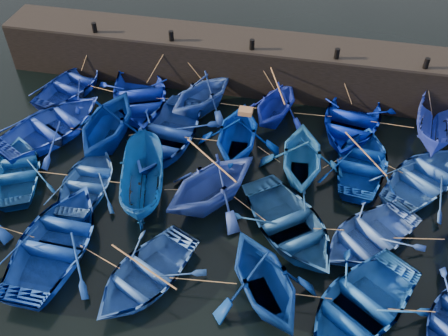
% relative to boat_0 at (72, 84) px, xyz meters
% --- Properties ---
extents(ground, '(120.00, 120.00, 0.00)m').
position_rel_boat_0_xyz_m(ground, '(8.96, -7.89, -0.47)').
color(ground, black).
rests_on(ground, ground).
extents(quay_wall, '(26.00, 2.50, 2.50)m').
position_rel_boat_0_xyz_m(quay_wall, '(8.96, 2.61, 0.78)').
color(quay_wall, black).
rests_on(quay_wall, ground).
extents(quay_top, '(26.00, 2.50, 0.12)m').
position_rel_boat_0_xyz_m(quay_top, '(8.96, 2.61, 2.09)').
color(quay_top, black).
rests_on(quay_top, quay_wall).
extents(bollard_0, '(0.24, 0.24, 0.50)m').
position_rel_boat_0_xyz_m(bollard_0, '(0.96, 1.71, 2.40)').
color(bollard_0, black).
rests_on(bollard_0, quay_top).
extents(bollard_1, '(0.24, 0.24, 0.50)m').
position_rel_boat_0_xyz_m(bollard_1, '(4.96, 1.71, 2.40)').
color(bollard_1, black).
rests_on(bollard_1, quay_top).
extents(bollard_2, '(0.24, 0.24, 0.50)m').
position_rel_boat_0_xyz_m(bollard_2, '(8.96, 1.71, 2.40)').
color(bollard_2, black).
rests_on(bollard_2, quay_top).
extents(bollard_3, '(0.24, 0.24, 0.50)m').
position_rel_boat_0_xyz_m(bollard_3, '(12.96, 1.71, 2.40)').
color(bollard_3, black).
rests_on(bollard_3, quay_top).
extents(bollard_4, '(0.24, 0.24, 0.50)m').
position_rel_boat_0_xyz_m(bollard_4, '(16.96, 1.71, 2.40)').
color(bollard_4, black).
rests_on(bollard_4, quay_top).
extents(boat_0, '(4.39, 5.28, 0.95)m').
position_rel_boat_0_xyz_m(boat_0, '(0.00, 0.00, 0.00)').
color(boat_0, '#132D99').
rests_on(boat_0, ground).
extents(boat_1, '(5.88, 6.73, 1.16)m').
position_rel_boat_0_xyz_m(boat_1, '(3.74, -0.36, 0.11)').
color(boat_1, '#0A24C2').
rests_on(boat_1, ground).
extents(boat_2, '(4.96, 5.16, 2.09)m').
position_rel_boat_0_xyz_m(boat_2, '(6.91, -0.12, 0.57)').
color(boat_2, '#21449A').
rests_on(boat_2, ground).
extents(boat_3, '(4.14, 4.48, 1.96)m').
position_rel_boat_0_xyz_m(boat_3, '(10.50, -0.13, 0.51)').
color(boat_3, '#1023A9').
rests_on(boat_3, ground).
extents(boat_4, '(4.75, 6.03, 1.14)m').
position_rel_boat_0_xyz_m(boat_4, '(14.06, -0.04, 0.10)').
color(boat_4, '#0017A8').
rests_on(boat_4, ground).
extents(boat_5, '(2.46, 5.00, 1.85)m').
position_rel_boat_0_xyz_m(boat_5, '(17.80, -0.10, 0.45)').
color(boat_5, '#243BC3').
rests_on(boat_5, ground).
extents(boat_6, '(6.00, 6.61, 1.12)m').
position_rel_boat_0_xyz_m(boat_6, '(0.60, -3.41, 0.09)').
color(boat_6, blue).
rests_on(boat_6, ground).
extents(boat_7, '(4.14, 4.75, 2.43)m').
position_rel_boat_0_xyz_m(boat_7, '(3.37, -3.34, 0.74)').
color(boat_7, navy).
rests_on(boat_7, ground).
extents(boat_8, '(4.52, 5.92, 1.15)m').
position_rel_boat_0_xyz_m(boat_8, '(5.88, -2.95, 0.10)').
color(boat_8, '#1A3FA3').
rests_on(boat_8, ground).
extents(boat_9, '(3.84, 4.41, 2.27)m').
position_rel_boat_0_xyz_m(boat_9, '(9.20, -2.88, 0.66)').
color(boat_9, '#002BA3').
rests_on(boat_9, ground).
extents(boat_10, '(3.94, 4.47, 2.20)m').
position_rel_boat_0_xyz_m(boat_10, '(12.08, -3.68, 0.63)').
color(boat_10, '#195EAB').
rests_on(boat_10, ground).
extents(boat_11, '(3.81, 4.95, 0.95)m').
position_rel_boat_0_xyz_m(boat_11, '(14.64, -2.86, 0.00)').
color(boat_11, '#053396').
rests_on(boat_11, ground).
extents(boat_12, '(5.43, 5.77, 0.97)m').
position_rel_boat_0_xyz_m(boat_12, '(17.17, -3.30, 0.01)').
color(boat_12, blue).
rests_on(boat_12, ground).
extents(boat_13, '(4.61, 5.18, 0.89)m').
position_rel_boat_0_xyz_m(boat_13, '(0.43, -6.37, -0.03)').
color(boat_13, '#15529E').
rests_on(boat_13, ground).
extents(boat_14, '(3.20, 4.32, 0.86)m').
position_rel_boat_0_xyz_m(boat_14, '(3.59, -6.29, -0.04)').
color(boat_14, blue).
rests_on(boat_14, ground).
extents(boat_15, '(2.78, 4.80, 1.75)m').
position_rel_boat_0_xyz_m(boat_15, '(5.95, -6.26, 0.40)').
color(boat_15, navy).
rests_on(boat_15, ground).
extents(boat_16, '(5.72, 5.85, 2.34)m').
position_rel_boat_0_xyz_m(boat_16, '(8.75, -6.06, 0.70)').
color(boat_16, '#2744A4').
rests_on(boat_16, ground).
extents(boat_17, '(5.98, 6.22, 1.05)m').
position_rel_boat_0_xyz_m(boat_17, '(11.96, -7.04, 0.05)').
color(boat_17, navy).
rests_on(boat_17, ground).
extents(boat_18, '(5.31, 5.35, 0.91)m').
position_rel_boat_0_xyz_m(boat_18, '(14.88, -6.87, -0.02)').
color(boat_18, blue).
rests_on(boat_18, ground).
extents(boat_21, '(3.99, 5.52, 1.13)m').
position_rel_boat_0_xyz_m(boat_21, '(3.80, -9.59, 0.09)').
color(boat_21, '#113CA3').
rests_on(boat_21, ground).
extents(boat_22, '(4.75, 5.37, 0.92)m').
position_rel_boat_0_xyz_m(boat_22, '(7.35, -10.23, -0.01)').
color(boat_22, blue).
rests_on(boat_22, ground).
extents(boat_23, '(5.33, 5.50, 2.21)m').
position_rel_boat_0_xyz_m(boat_23, '(11.43, -9.99, 0.63)').
color(boat_23, navy).
rests_on(boat_23, ground).
extents(boat_24, '(5.78, 6.12, 1.03)m').
position_rel_boat_0_xyz_m(boat_24, '(14.60, -9.90, 0.04)').
color(boat_24, '#114CAE').
rests_on(boat_24, ground).
extents(wooden_crate, '(0.57, 0.44, 0.22)m').
position_rel_boat_0_xyz_m(wooden_crate, '(9.50, -2.88, 1.90)').
color(wooden_crate, '#91653F').
rests_on(wooden_crate, boat_9).
extents(mooring_ropes, '(17.84, 11.88, 2.10)m').
position_rel_boat_0_xyz_m(mooring_ropes, '(8.93, -2.97, 0.41)').
color(mooring_ropes, tan).
rests_on(mooring_ropes, ground).
extents(loose_oars, '(9.56, 12.18, 1.48)m').
position_rel_boat_0_xyz_m(loose_oars, '(10.31, -4.82, 1.10)').
color(loose_oars, '#99724C').
rests_on(loose_oars, ground).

